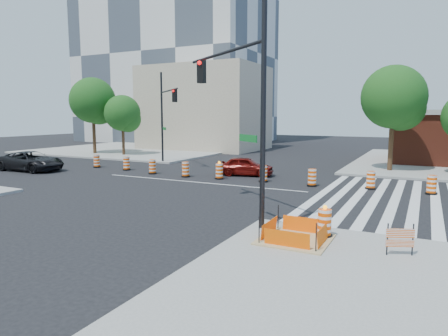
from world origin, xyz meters
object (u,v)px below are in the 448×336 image
at_px(signal_pole_se, 239,89).
at_px(signal_pole_nw, 166,109).
at_px(dark_suv, 31,161).
at_px(red_coupe, 246,166).

xyz_separation_m(signal_pole_se, signal_pole_nw, (-12.96, 13.52, -0.46)).
bearing_deg(signal_pole_se, dark_suv, 20.21).
relative_size(red_coupe, dark_suv, 0.74).
xyz_separation_m(dark_suv, signal_pole_se, (20.00, -5.88, 4.45)).
xyz_separation_m(red_coupe, signal_pole_se, (4.53, -10.96, 4.52)).
distance_m(signal_pole_se, signal_pole_nw, 18.74).
bearing_deg(signal_pole_se, red_coupe, -30.95).
distance_m(dark_suv, signal_pole_se, 21.32).
bearing_deg(red_coupe, dark_suv, 95.79).
height_order(signal_pole_se, signal_pole_nw, signal_pole_se).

